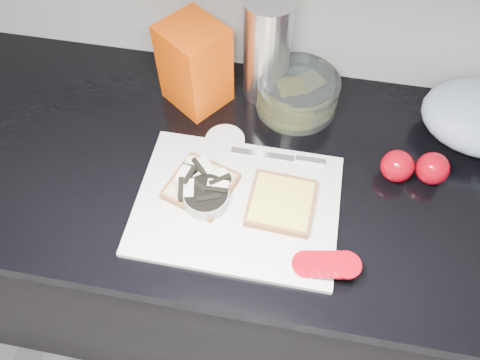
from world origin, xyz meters
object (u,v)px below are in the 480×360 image
(bread_bag, at_px, (195,65))
(cutting_board, at_px, (237,205))
(steel_canister, at_px, (267,50))
(glass_bowl, at_px, (297,93))

(bread_bag, bearing_deg, cutting_board, -26.36)
(cutting_board, bearing_deg, steel_canister, 89.33)
(glass_bowl, distance_m, bread_bag, 0.24)
(cutting_board, relative_size, bread_bag, 2.04)
(glass_bowl, xyz_separation_m, steel_canister, (-0.08, 0.03, 0.08))
(bread_bag, bearing_deg, glass_bowl, 39.80)
(steel_canister, bearing_deg, cutting_board, -90.67)
(cutting_board, xyz_separation_m, steel_canister, (0.00, 0.33, 0.12))
(glass_bowl, height_order, steel_canister, steel_canister)
(bread_bag, xyz_separation_m, steel_canister, (0.15, 0.05, 0.02))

